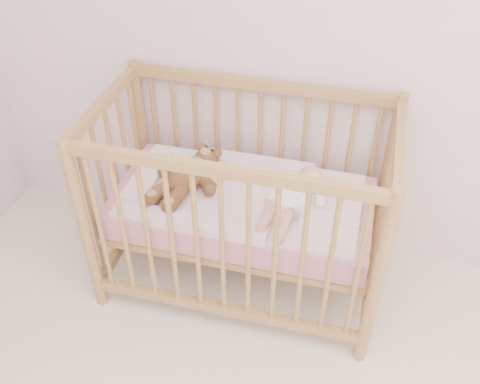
% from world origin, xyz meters
% --- Properties ---
extents(wall_back, '(4.00, 0.02, 2.70)m').
position_xyz_m(wall_back, '(0.00, 2.00, 1.35)').
color(wall_back, beige).
rests_on(wall_back, floor).
extents(crib, '(1.36, 0.76, 1.00)m').
position_xyz_m(crib, '(-0.47, 1.60, 0.50)').
color(crib, '#A17B44').
rests_on(crib, floor).
extents(mattress, '(1.22, 0.62, 0.13)m').
position_xyz_m(mattress, '(-0.47, 1.60, 0.49)').
color(mattress, '#CD8098').
rests_on(mattress, crib).
extents(blanket, '(1.10, 0.58, 0.06)m').
position_xyz_m(blanket, '(-0.47, 1.60, 0.56)').
color(blanket, '#FAACC5').
rests_on(blanket, mattress).
extents(baby, '(0.39, 0.58, 0.13)m').
position_xyz_m(baby, '(-0.21, 1.58, 0.64)').
color(baby, white).
rests_on(baby, blanket).
extents(teddy_bear, '(0.48, 0.57, 0.14)m').
position_xyz_m(teddy_bear, '(-0.74, 1.58, 0.65)').
color(teddy_bear, brown).
rests_on(teddy_bear, blanket).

